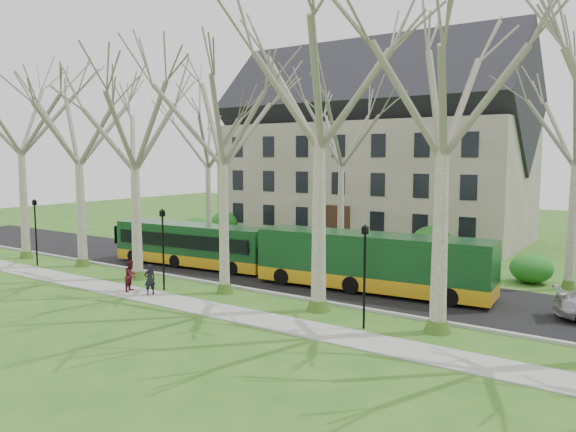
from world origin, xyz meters
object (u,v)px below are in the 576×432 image
object	(u,v)px
pedestrian_b	(131,276)
bus_lead	(193,244)
bus_follow	(371,261)
pedestrian_a	(150,279)

from	to	relation	value
pedestrian_b	bus_lead	bearing A→B (deg)	-4.47
bus_follow	pedestrian_b	world-z (taller)	bus_follow
bus_lead	bus_follow	size ratio (longest dim) A/B	0.89
bus_follow	pedestrian_a	xyz separation A→B (m)	(-9.07, -7.25, -0.78)
bus_follow	pedestrian_b	size ratio (longest dim) A/B	7.63
bus_follow	pedestrian_a	world-z (taller)	bus_follow
pedestrian_b	pedestrian_a	bearing A→B (deg)	-110.21
bus_lead	pedestrian_a	distance (m)	7.74
bus_lead	pedestrian_b	distance (m)	7.24
bus_lead	pedestrian_a	size ratio (longest dim) A/B	7.05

